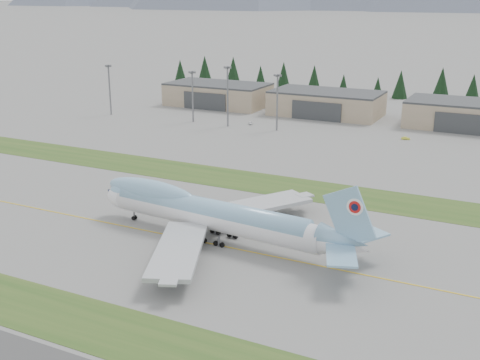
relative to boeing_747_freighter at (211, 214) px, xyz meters
The scene contains 12 objects.
ground 10.25m from the boeing_747_freighter, 161.72° to the right, with size 7000.00×7000.00×0.00m, color #5E5E5C.
grass_strip_near 41.81m from the boeing_747_freighter, 101.06° to the right, with size 400.00×14.00×0.08m, color #2C4E1C.
grass_strip_far 43.52m from the boeing_747_freighter, 100.61° to the left, with size 400.00×18.00×0.08m, color #2C4E1C.
taxiway_line_main 10.25m from the boeing_747_freighter, 161.72° to the right, with size 400.00×0.40×0.02m, color gold.
boeing_747_freighter is the anchor object (origin of this frame).
hangar_left 166.63m from the boeing_747_freighter, 117.89° to the left, with size 48.00×26.60×10.80m.
hangar_center 149.05m from the boeing_747_freighter, 98.85° to the left, with size 48.00×26.60×10.80m.
hangar_right 151.87m from the boeing_747_freighter, 75.87° to the left, with size 48.00×26.60×10.80m.
floodlight_masts 112.55m from the boeing_747_freighter, 106.65° to the left, with size 204.98×6.70×24.65m.
service_vehicle_a 122.64m from the boeing_747_freighter, 111.37° to the left, with size 1.37×3.39×1.15m, color silver.
service_vehicle_b 117.07m from the boeing_747_freighter, 80.63° to the left, with size 1.14×3.23×1.06m, color gold.
conifer_belt 210.90m from the boeing_747_freighter, 95.91° to the left, with size 269.63×14.49×16.75m.
Camera 1 is at (68.90, -105.59, 52.34)m, focal length 45.00 mm.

